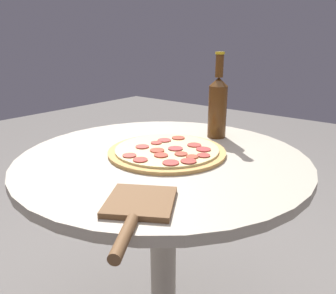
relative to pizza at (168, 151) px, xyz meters
The scene contains 4 objects.
table 0.19m from the pizza, 15.52° to the right, with size 0.82×0.82×0.74m.
pizza is the anchor object (origin of this frame).
beer_bottle 0.26m from the pizza, behind, with size 0.06×0.06×0.28m.
pizza_paddle 0.34m from the pizza, 28.72° to the left, with size 0.26×0.20×0.02m.
Camera 1 is at (0.68, 0.57, 1.05)m, focal length 35.00 mm.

